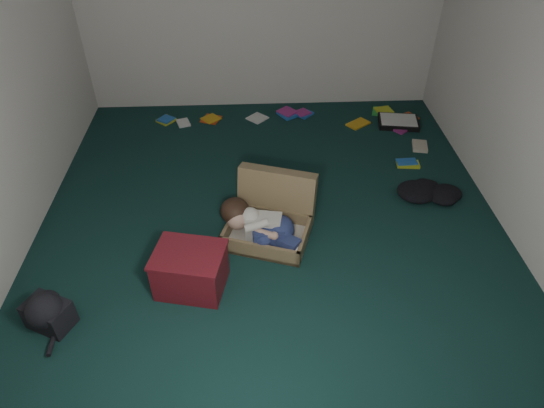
{
  "coord_description": "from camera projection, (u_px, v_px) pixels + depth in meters",
  "views": [
    {
      "loc": [
        -0.15,
        -3.16,
        2.79
      ],
      "look_at": [
        0.0,
        -0.15,
        0.35
      ],
      "focal_mm": 32.0,
      "sensor_mm": 36.0,
      "label": 1
    }
  ],
  "objects": [
    {
      "name": "floor",
      "position": [
        271.0,
        224.0,
        4.21
      ],
      "size": [
        4.5,
        4.5,
        0.0
      ],
      "primitive_type": "plane",
      "color": "#0F2C28",
      "rests_on": "ground"
    },
    {
      "name": "wall_front",
      "position": [
        302.0,
        374.0,
        1.65
      ],
      "size": [
        4.5,
        0.0,
        4.5
      ],
      "primitive_type": "plane",
      "rotation": [
        -1.57,
        0.0,
        0.0
      ],
      "color": "silver",
      "rests_on": "ground"
    },
    {
      "name": "suitcase",
      "position": [
        271.0,
        217.0,
        4.07
      ],
      "size": [
        0.84,
        0.83,
        0.49
      ],
      "rotation": [
        0.0,
        0.0,
        -0.32
      ],
      "color": "olive",
      "rests_on": "floor"
    },
    {
      "name": "person",
      "position": [
        260.0,
        225.0,
        3.93
      ],
      "size": [
        0.67,
        0.51,
        0.3
      ],
      "rotation": [
        0.0,
        0.0,
        -0.32
      ],
      "color": "beige",
      "rests_on": "suitcase"
    },
    {
      "name": "maroon_bin",
      "position": [
        190.0,
        270.0,
        3.56
      ],
      "size": [
        0.58,
        0.49,
        0.35
      ],
      "rotation": [
        0.0,
        0.0,
        -0.21
      ],
      "color": "maroon",
      "rests_on": "floor"
    },
    {
      "name": "backpack",
      "position": [
        49.0,
        314.0,
        3.32
      ],
      "size": [
        0.47,
        0.43,
        0.22
      ],
      "primitive_type": null,
      "rotation": [
        0.0,
        0.0,
        -0.46
      ],
      "color": "black",
      "rests_on": "floor"
    },
    {
      "name": "clothing_pile",
      "position": [
        429.0,
        187.0,
        4.52
      ],
      "size": [
        0.48,
        0.41,
        0.14
      ],
      "primitive_type": null,
      "rotation": [
        0.0,
        0.0,
        0.12
      ],
      "color": "black",
      "rests_on": "floor"
    },
    {
      "name": "paper_tray",
      "position": [
        398.0,
        122.0,
        5.55
      ],
      "size": [
        0.49,
        0.4,
        0.06
      ],
      "rotation": [
        0.0,
        0.0,
        -0.15
      ],
      "color": "black",
      "rests_on": "floor"
    },
    {
      "name": "book_scatter",
      "position": [
        314.0,
        124.0,
        5.54
      ],
      "size": [
        3.07,
        1.37,
        0.02
      ],
      "color": "#C3D325",
      "rests_on": "floor"
    }
  ]
}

